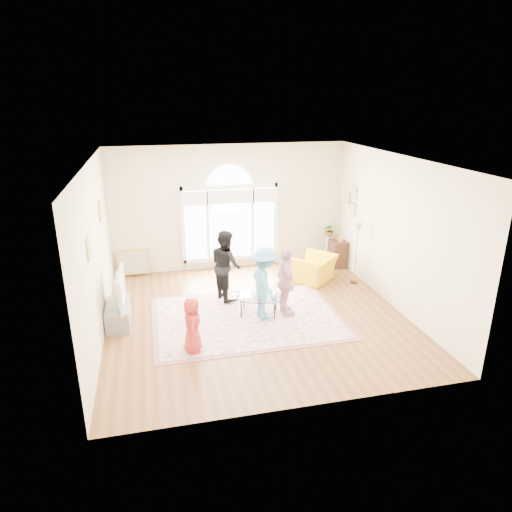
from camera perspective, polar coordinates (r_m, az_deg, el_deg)
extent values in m
plane|color=brown|center=(9.53, 0.04, -7.51)|extent=(6.00, 6.00, 0.00)
plane|color=beige|center=(11.75, -3.32, 6.04)|extent=(6.00, 0.00, 6.00)
plane|color=beige|center=(6.24, 6.39, -6.52)|extent=(6.00, 0.00, 6.00)
plane|color=beige|center=(8.77, -19.42, 0.24)|extent=(0.00, 6.00, 6.00)
plane|color=beige|center=(10.01, 17.04, 2.82)|extent=(0.00, 6.00, 6.00)
plane|color=white|center=(8.56, 0.05, 11.95)|extent=(6.00, 6.00, 0.00)
cube|color=white|center=(12.10, -3.16, -0.23)|extent=(2.50, 0.08, 0.10)
cube|color=white|center=(11.60, -3.34, 8.64)|extent=(2.50, 0.08, 0.10)
cube|color=white|center=(11.67, -9.16, 3.70)|extent=(0.10, 0.08, 2.00)
cube|color=white|center=(12.07, 2.48, 4.46)|extent=(0.10, 0.08, 2.00)
cube|color=#C6E2FF|center=(11.70, -7.58, 3.82)|extent=(0.55, 0.02, 1.80)
cube|color=#C6E2FF|center=(11.99, 0.98, 4.37)|extent=(0.55, 0.02, 1.80)
cube|color=#C6E2FF|center=(11.81, -3.25, 4.11)|extent=(1.10, 0.02, 1.80)
cylinder|color=#C6E2FF|center=(11.61, -3.33, 8.40)|extent=(1.20, 0.02, 1.20)
cube|color=white|center=(11.72, -6.06, 3.91)|extent=(0.07, 0.04, 1.80)
cube|color=white|center=(11.91, -0.46, 4.27)|extent=(0.07, 0.04, 1.80)
cube|color=white|center=(11.45, -7.69, 7.18)|extent=(0.65, 0.12, 0.35)
cube|color=white|center=(11.57, -3.24, 7.45)|extent=(1.20, 0.12, 0.35)
cube|color=white|center=(11.75, 1.09, 7.67)|extent=(0.65, 0.12, 0.35)
cube|color=tan|center=(9.87, -18.94, 5.41)|extent=(0.03, 0.34, 0.40)
cube|color=#ADA38E|center=(9.87, -18.84, 5.42)|extent=(0.01, 0.28, 0.34)
cube|color=tan|center=(7.79, -20.20, 0.91)|extent=(0.03, 0.30, 0.36)
cube|color=#ADA38E|center=(7.79, -20.07, 0.92)|extent=(0.01, 0.24, 0.30)
cube|color=tan|center=(11.65, 12.21, 7.79)|extent=(0.03, 0.28, 0.34)
cube|color=#ADA38E|center=(11.64, 12.13, 7.79)|extent=(0.01, 0.22, 0.28)
cube|color=tan|center=(11.74, 12.06, 5.74)|extent=(0.03, 0.28, 0.34)
cube|color=#ADA38E|center=(11.74, 11.98, 5.73)|extent=(0.01, 0.22, 0.28)
cube|color=tan|center=(12.00, 11.44, 7.15)|extent=(0.03, 0.26, 0.32)
cube|color=#ADA38E|center=(12.00, 11.36, 7.15)|extent=(0.01, 0.20, 0.26)
cube|color=beige|center=(9.44, -1.17, -7.70)|extent=(3.60, 2.60, 0.02)
cube|color=#8F585D|center=(9.44, -1.17, -7.72)|extent=(3.80, 2.80, 0.01)
cube|color=gray|center=(9.53, -16.82, -6.97)|extent=(0.45, 1.00, 0.42)
imported|color=black|center=(9.31, -17.15, -3.96)|extent=(0.15, 1.16, 0.67)
cube|color=#66C3DD|center=(9.31, -16.60, -3.92)|extent=(0.02, 0.95, 0.54)
ellipsoid|color=silver|center=(9.41, 0.36, -5.09)|extent=(1.24, 1.01, 0.02)
cylinder|color=black|center=(9.65, 2.51, -5.84)|extent=(0.03, 0.03, 0.40)
cylinder|color=black|center=(9.71, -1.52, -5.64)|extent=(0.03, 0.03, 0.40)
cylinder|color=black|center=(9.30, 2.32, -6.86)|extent=(0.03, 0.03, 0.40)
cylinder|color=black|center=(9.37, -1.86, -6.64)|extent=(0.03, 0.03, 0.40)
imported|color=#B2A58C|center=(9.46, -0.49, -4.79)|extent=(0.22, 0.29, 0.03)
imported|color=#B2A58C|center=(9.32, 0.90, -5.20)|extent=(0.33, 0.36, 0.02)
cylinder|color=#DF2950|center=(9.45, 1.90, -4.53)|extent=(0.07, 0.07, 0.12)
imported|color=yellow|center=(11.24, 7.27, -1.54)|extent=(1.31, 1.30, 0.64)
cube|color=black|center=(12.30, 10.16, 0.32)|extent=(0.40, 0.50, 0.70)
cylinder|color=black|center=(11.40, 12.14, -3.22)|extent=(0.20, 0.20, 0.02)
cylinder|color=#B38C3C|center=(11.16, 12.38, -0.07)|extent=(0.02, 0.02, 1.35)
cone|color=#CCB284|center=(10.95, 12.65, 3.51)|extent=(0.26, 0.26, 0.22)
cylinder|color=white|center=(12.62, 9.13, 0.87)|extent=(0.20, 0.20, 0.70)
imported|color=#33722D|center=(12.47, 9.26, 3.22)|extent=(0.42, 0.39, 0.38)
cube|color=tan|center=(11.98, -14.94, -2.36)|extent=(0.80, 0.14, 0.62)
imported|color=#B52B26|center=(8.13, -7.98, -8.55)|extent=(0.35, 0.51, 1.01)
imported|color=black|center=(10.03, -3.80, -1.12)|extent=(0.79, 0.90, 1.57)
imported|color=#E6A3B7|center=(9.30, 3.76, -3.24)|extent=(0.38, 0.85, 1.43)
imported|color=#4FA2C8|center=(9.14, 1.07, -3.40)|extent=(0.67, 1.03, 1.50)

